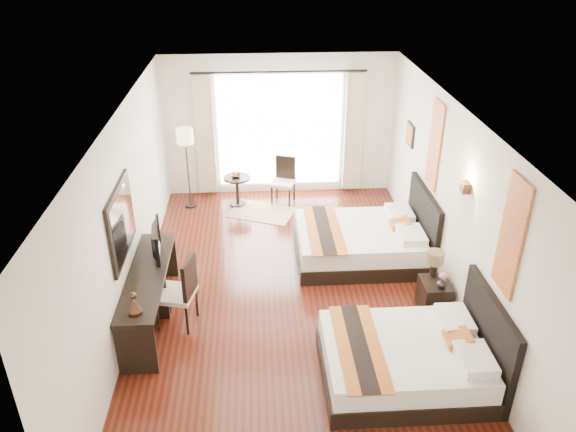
{
  "coord_description": "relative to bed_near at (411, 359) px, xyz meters",
  "views": [
    {
      "loc": [
        -0.49,
        -6.8,
        4.93
      ],
      "look_at": [
        -0.04,
        0.39,
        1.16
      ],
      "focal_mm": 35.0,
      "sensor_mm": 36.0,
      "label": 1
    }
  ],
  "objects": [
    {
      "name": "floor",
      "position": [
        -1.31,
        1.74,
        -0.3
      ],
      "size": [
        4.5,
        7.5,
        0.01
      ],
      "primitive_type": "cube",
      "color": "#39100A",
      "rests_on": "ground"
    },
    {
      "name": "ceiling",
      "position": [
        -1.31,
        1.74,
        2.5
      ],
      "size": [
        4.5,
        7.5,
        0.02
      ],
      "primitive_type": "cube",
      "color": "white",
      "rests_on": "wall_headboard"
    },
    {
      "name": "wall_headboard",
      "position": [
        0.94,
        1.74,
        1.11
      ],
      "size": [
        0.01,
        7.5,
        2.8
      ],
      "primitive_type": "cube",
      "color": "silver",
      "rests_on": "floor"
    },
    {
      "name": "wall_desk",
      "position": [
        -3.55,
        1.74,
        1.11
      ],
      "size": [
        0.01,
        7.5,
        2.8
      ],
      "primitive_type": "cube",
      "color": "silver",
      "rests_on": "floor"
    },
    {
      "name": "wall_window",
      "position": [
        -1.31,
        5.48,
        1.11
      ],
      "size": [
        4.5,
        0.01,
        2.8
      ],
      "primitive_type": "cube",
      "color": "silver",
      "rests_on": "floor"
    },
    {
      "name": "window_glass",
      "position": [
        -1.31,
        5.47,
        1.01
      ],
      "size": [
        2.4,
        0.02,
        2.2
      ],
      "primitive_type": "cube",
      "color": "white",
      "rests_on": "wall_window"
    },
    {
      "name": "sheer_curtain",
      "position": [
        -1.31,
        5.41,
        1.01
      ],
      "size": [
        2.3,
        0.02,
        2.1
      ],
      "primitive_type": "cube",
      "color": "white",
      "rests_on": "wall_window"
    },
    {
      "name": "drape_left",
      "position": [
        -2.76,
        5.37,
        0.99
      ],
      "size": [
        0.35,
        0.14,
        2.35
      ],
      "primitive_type": "cube",
      "color": "#BFB794",
      "rests_on": "floor"
    },
    {
      "name": "drape_right",
      "position": [
        0.14,
        5.37,
        0.99
      ],
      "size": [
        0.35,
        0.14,
        2.35
      ],
      "primitive_type": "cube",
      "color": "#BFB794",
      "rests_on": "floor"
    },
    {
      "name": "art_panel_near",
      "position": [
        0.92,
        0.0,
        1.66
      ],
      "size": [
        0.03,
        0.5,
        1.35
      ],
      "primitive_type": "cube",
      "color": "maroon",
      "rests_on": "wall_headboard"
    },
    {
      "name": "art_panel_far",
      "position": [
        0.92,
        2.8,
        1.66
      ],
      "size": [
        0.03,
        0.5,
        1.35
      ],
      "primitive_type": "cube",
      "color": "maroon",
      "rests_on": "wall_headboard"
    },
    {
      "name": "wall_sconce",
      "position": [
        0.88,
        1.33,
        1.63
      ],
      "size": [
        0.1,
        0.14,
        0.14
      ],
      "primitive_type": "cube",
      "color": "#402417",
      "rests_on": "wall_headboard"
    },
    {
      "name": "mirror_frame",
      "position": [
        -3.53,
        1.36,
        1.26
      ],
      "size": [
        0.04,
        1.25,
        0.95
      ],
      "primitive_type": "cube",
      "color": "black",
      "rests_on": "wall_desk"
    },
    {
      "name": "mirror_glass",
      "position": [
        -3.5,
        1.36,
        1.26
      ],
      "size": [
        0.01,
        1.12,
        0.82
      ],
      "primitive_type": "cube",
      "color": "white",
      "rests_on": "mirror_frame"
    },
    {
      "name": "bed_near",
      "position": [
        0.0,
        0.0,
        0.0
      ],
      "size": [
        2.0,
        1.56,
        1.12
      ],
      "color": "black",
      "rests_on": "floor"
    },
    {
      "name": "bed_far",
      "position": [
        -0.05,
        2.8,
        0.01
      ],
      "size": [
        2.1,
        1.64,
        1.18
      ],
      "color": "black",
      "rests_on": "floor"
    },
    {
      "name": "nightstand",
      "position": [
        0.68,
        1.33,
        -0.06
      ],
      "size": [
        0.39,
        0.48,
        0.46
      ],
      "primitive_type": "cube",
      "color": "black",
      "rests_on": "floor"
    },
    {
      "name": "table_lamp",
      "position": [
        0.67,
        1.46,
        0.47
      ],
      "size": [
        0.24,
        0.24,
        0.38
      ],
      "color": "black",
      "rests_on": "nightstand"
    },
    {
      "name": "vase",
      "position": [
        0.72,
        1.21,
        0.28
      ],
      "size": [
        0.15,
        0.15,
        0.14
      ],
      "primitive_type": "imported",
      "rotation": [
        0.0,
        0.0,
        -0.13
      ],
      "color": "black",
      "rests_on": "nightstand"
    },
    {
      "name": "console_desk",
      "position": [
        -3.3,
        1.36,
        0.09
      ],
      "size": [
        0.5,
        2.2,
        0.76
      ],
      "primitive_type": "cube",
      "color": "black",
      "rests_on": "floor"
    },
    {
      "name": "television",
      "position": [
        -3.28,
        1.86,
        0.68
      ],
      "size": [
        0.2,
        0.77,
        0.44
      ],
      "primitive_type": "imported",
      "rotation": [
        0.0,
        0.0,
        1.7
      ],
      "color": "black",
      "rests_on": "console_desk"
    },
    {
      "name": "bronze_figurine",
      "position": [
        -3.3,
        0.49,
        0.59
      ],
      "size": [
        0.2,
        0.2,
        0.26
      ],
      "primitive_type": null,
      "rotation": [
        0.0,
        0.0,
        -0.14
      ],
      "color": "#402417",
      "rests_on": "console_desk"
    },
    {
      "name": "desk_chair",
      "position": [
        -2.9,
        1.23,
        0.03
      ],
      "size": [
        0.59,
        0.59,
        1.06
      ],
      "rotation": [
        0.0,
        0.0,
        2.91
      ],
      "color": "beige",
      "rests_on": "floor"
    },
    {
      "name": "floor_lamp",
      "position": [
        -3.08,
        4.9,
        1.04
      ],
      "size": [
        0.32,
        0.32,
        1.58
      ],
      "color": "black",
      "rests_on": "floor"
    },
    {
      "name": "side_table",
      "position": [
        -2.16,
        4.9,
        0.0
      ],
      "size": [
        0.51,
        0.51,
        0.59
      ],
      "primitive_type": "cylinder",
      "color": "black",
      "rests_on": "floor"
    },
    {
      "name": "fruit_bowl",
      "position": [
        -2.18,
        4.91,
        0.32
      ],
      "size": [
        0.23,
        0.23,
        0.05
      ],
      "primitive_type": "imported",
      "rotation": [
        0.0,
        0.0,
        -0.22
      ],
      "color": "#4C361B",
      "rests_on": "side_table"
    },
    {
      "name": "window_chair",
      "position": [
        -1.26,
        4.96,
        -0.01
      ],
      "size": [
        0.54,
        0.54,
        0.91
      ],
      "rotation": [
        0.0,
        0.0,
        -1.9
      ],
      "color": "beige",
      "rests_on": "floor"
    },
    {
      "name": "jute_rug",
      "position": [
        -1.7,
        4.53,
        -0.29
      ],
      "size": [
        1.39,
        1.18,
        0.01
      ],
      "primitive_type": "cube",
      "rotation": [
        0.0,
        0.0,
        -0.38
      ],
      "color": "#9E815F",
      "rests_on": "floor"
    }
  ]
}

